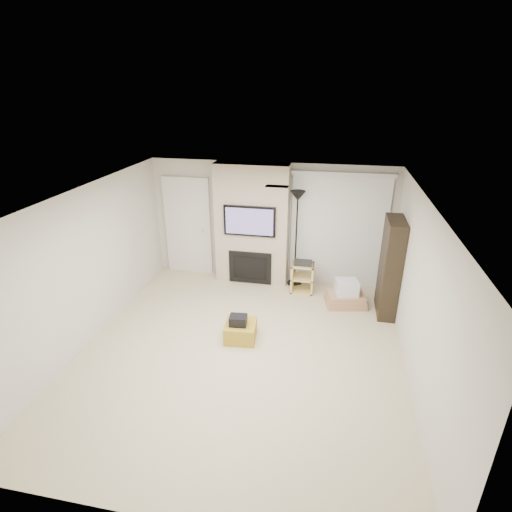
% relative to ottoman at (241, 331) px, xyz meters
% --- Properties ---
extents(floor, '(5.00, 5.50, 0.00)m').
position_rel_ottoman_xyz_m(floor, '(0.09, -0.35, -0.15)').
color(floor, beige).
rests_on(floor, ground).
extents(ceiling, '(5.00, 5.50, 0.00)m').
position_rel_ottoman_xyz_m(ceiling, '(0.09, -0.35, 2.35)').
color(ceiling, white).
rests_on(ceiling, wall_back).
extents(wall_back, '(5.00, 0.00, 2.50)m').
position_rel_ottoman_xyz_m(wall_back, '(0.09, 2.40, 1.10)').
color(wall_back, beige).
rests_on(wall_back, ground).
extents(wall_front, '(5.00, 0.00, 2.50)m').
position_rel_ottoman_xyz_m(wall_front, '(0.09, -3.10, 1.10)').
color(wall_front, beige).
rests_on(wall_front, ground).
extents(wall_left, '(0.00, 5.50, 2.50)m').
position_rel_ottoman_xyz_m(wall_left, '(-2.41, -0.35, 1.10)').
color(wall_left, beige).
rests_on(wall_left, ground).
extents(wall_right, '(0.00, 5.50, 2.50)m').
position_rel_ottoman_xyz_m(wall_right, '(2.59, -0.35, 1.10)').
color(wall_right, beige).
rests_on(wall_right, ground).
extents(hvac_vent, '(0.35, 0.18, 0.01)m').
position_rel_ottoman_xyz_m(hvac_vent, '(0.49, 0.45, 2.35)').
color(hvac_vent, silver).
rests_on(hvac_vent, ceiling).
extents(ottoman, '(0.54, 0.54, 0.30)m').
position_rel_ottoman_xyz_m(ottoman, '(0.00, 0.00, 0.00)').
color(ottoman, '#A78625').
rests_on(ottoman, floor).
extents(black_bag, '(0.30, 0.24, 0.16)m').
position_rel_ottoman_xyz_m(black_bag, '(-0.03, -0.04, 0.23)').
color(black_bag, black).
rests_on(black_bag, ottoman).
extents(fireplace_wall, '(1.50, 0.47, 2.50)m').
position_rel_ottoman_xyz_m(fireplace_wall, '(-0.26, 2.19, 1.09)').
color(fireplace_wall, '#BAA993').
rests_on(fireplace_wall, floor).
extents(entry_door, '(1.02, 0.11, 2.14)m').
position_rel_ottoman_xyz_m(entry_door, '(-1.71, 2.37, 0.90)').
color(entry_door, silver).
rests_on(entry_door, floor).
extents(vertical_blinds, '(1.98, 0.10, 2.37)m').
position_rel_ottoman_xyz_m(vertical_blinds, '(1.49, 2.35, 1.12)').
color(vertical_blinds, silver).
rests_on(vertical_blinds, floor).
extents(floor_lamp, '(0.30, 0.30, 2.01)m').
position_rel_ottoman_xyz_m(floor_lamp, '(0.67, 2.15, 1.43)').
color(floor_lamp, black).
rests_on(floor_lamp, floor).
extents(av_stand, '(0.45, 0.38, 0.66)m').
position_rel_ottoman_xyz_m(av_stand, '(0.85, 1.87, 0.20)').
color(av_stand, '#E4C26A').
rests_on(av_stand, floor).
extents(box_stack, '(0.84, 0.69, 0.50)m').
position_rel_ottoman_xyz_m(box_stack, '(1.72, 1.50, 0.04)').
color(box_stack, tan).
rests_on(box_stack, floor).
extents(bookshelf, '(0.30, 0.80, 1.80)m').
position_rel_ottoman_xyz_m(bookshelf, '(2.43, 1.36, 0.75)').
color(bookshelf, black).
rests_on(bookshelf, floor).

